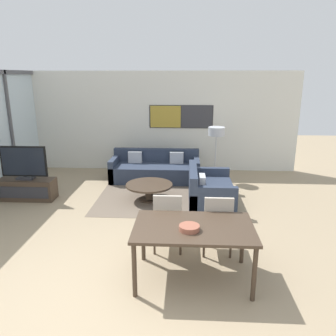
% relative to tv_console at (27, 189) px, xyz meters
% --- Properties ---
extents(ground_plane, '(24.00, 24.00, 0.00)m').
position_rel_tv_console_xyz_m(ground_plane, '(2.66, -3.36, -0.23)').
color(ground_plane, '#9E896B').
extents(wall_back, '(7.99, 0.09, 2.80)m').
position_rel_tv_console_xyz_m(wall_back, '(2.68, 2.62, 1.17)').
color(wall_back, silver).
rests_on(wall_back, ground_plane).
extents(area_rug, '(2.34, 1.99, 0.01)m').
position_rel_tv_console_xyz_m(area_rug, '(2.72, 0.10, -0.23)').
color(area_rug, '#706051').
rests_on(area_rug, ground_plane).
extents(tv_console, '(1.24, 0.44, 0.47)m').
position_rel_tv_console_xyz_m(tv_console, '(0.00, 0.00, 0.00)').
color(tv_console, '#423326').
rests_on(tv_console, ground_plane).
extents(television, '(1.01, 0.20, 0.75)m').
position_rel_tv_console_xyz_m(television, '(-0.00, 0.00, 0.60)').
color(television, '#2D2D33').
rests_on(television, tv_console).
extents(sofa_main, '(2.30, 0.94, 0.77)m').
position_rel_tv_console_xyz_m(sofa_main, '(2.72, 1.60, 0.03)').
color(sofa_main, '#2D384C').
rests_on(sofa_main, ground_plane).
extents(sofa_side, '(0.94, 1.49, 0.77)m').
position_rel_tv_console_xyz_m(sofa_side, '(3.99, 0.00, 0.03)').
color(sofa_side, '#2D384C').
rests_on(sofa_side, ground_plane).
extents(coffee_table, '(1.03, 1.03, 0.37)m').
position_rel_tv_console_xyz_m(coffee_table, '(2.72, 0.10, 0.05)').
color(coffee_table, '#423326').
rests_on(coffee_table, ground_plane).
extents(dining_table, '(1.57, 0.97, 0.77)m').
position_rel_tv_console_xyz_m(dining_table, '(3.63, -2.77, 0.46)').
color(dining_table, '#423326').
rests_on(dining_table, ground_plane).
extents(dining_chair_left, '(0.46, 0.46, 0.97)m').
position_rel_tv_console_xyz_m(dining_chair_left, '(3.26, -2.07, 0.31)').
color(dining_chair_left, '#B2A899').
rests_on(dining_chair_left, ground_plane).
extents(dining_chair_centre, '(0.46, 0.46, 0.97)m').
position_rel_tv_console_xyz_m(dining_chair_centre, '(4.01, -2.11, 0.31)').
color(dining_chair_centre, '#B2A899').
rests_on(dining_chair_centre, ground_plane).
extents(fruit_bowl, '(0.27, 0.27, 0.07)m').
position_rel_tv_console_xyz_m(fruit_bowl, '(3.57, -2.90, 0.58)').
color(fruit_bowl, '#995642').
rests_on(fruit_bowl, dining_table).
extents(floor_lamp, '(0.42, 0.42, 1.41)m').
position_rel_tv_console_xyz_m(floor_lamp, '(4.30, 1.66, 0.99)').
color(floor_lamp, '#2D2D33').
rests_on(floor_lamp, ground_plane).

